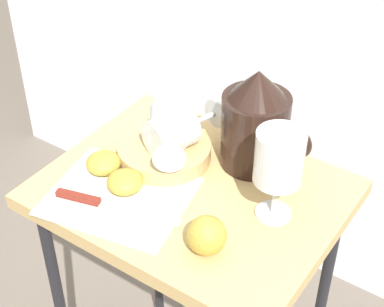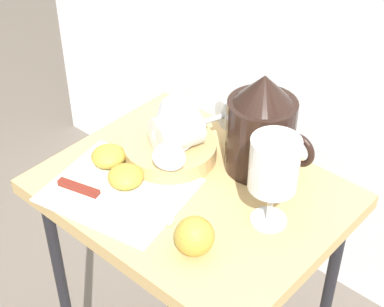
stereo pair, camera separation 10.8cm
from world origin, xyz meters
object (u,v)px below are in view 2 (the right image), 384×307
object	(u,v)px
pitcher	(261,132)
apple_whole	(194,236)
knife	(97,195)
apple_half_right	(126,177)
wine_glass_upright	(274,168)
wine_glass_tipped_far	(175,125)
basket_tray	(170,150)
table	(192,221)
apple_half_left	(108,156)
wine_glass_tipped_near	(179,130)

from	to	relation	value
pitcher	apple_whole	xyz separation A→B (m)	(0.05, -0.25, -0.05)
pitcher	knife	xyz separation A→B (m)	(-0.16, -0.27, -0.07)
apple_half_right	knife	size ratio (longest dim) A/B	0.29
wine_glass_upright	wine_glass_tipped_far	size ratio (longest dim) A/B	1.07
pitcher	basket_tray	bearing A→B (deg)	-148.28
table	apple_half_right	world-z (taller)	apple_half_right
table	apple_half_right	xyz separation A→B (m)	(-0.10, -0.08, 0.11)
wine_glass_upright	apple_half_left	world-z (taller)	wine_glass_upright
apple_half_left	apple_half_right	size ratio (longest dim) A/B	1.00
wine_glass_upright	wine_glass_tipped_near	world-z (taller)	wine_glass_upright
basket_tray	table	bearing A→B (deg)	-24.05
apple_half_left	wine_glass_tipped_far	bearing A→B (deg)	55.40
wine_glass_tipped_near	pitcher	bearing A→B (deg)	34.92
wine_glass_tipped_near	knife	bearing A→B (deg)	-101.15
basket_tray	apple_half_right	world-z (taller)	apple_half_right
table	apple_whole	world-z (taller)	apple_whole
basket_tray	knife	distance (m)	0.18
table	basket_tray	world-z (taller)	basket_tray
wine_glass_upright	apple_whole	bearing A→B (deg)	-109.83
basket_tray	apple_half_left	world-z (taller)	apple_half_left
pitcher	apple_whole	world-z (taller)	pitcher
table	wine_glass_tipped_far	xyz separation A→B (m)	(-0.09, 0.05, 0.16)
table	basket_tray	distance (m)	0.15
wine_glass_tipped_far	apple_half_left	size ratio (longest dim) A/B	2.42
table	wine_glass_tipped_far	distance (m)	0.19
wine_glass_upright	apple_half_right	world-z (taller)	wine_glass_upright
apple_whole	wine_glass_upright	bearing A→B (deg)	70.17
wine_glass_upright	knife	size ratio (longest dim) A/B	0.75
table	wine_glass_upright	xyz separation A→B (m)	(0.16, 0.02, 0.20)
wine_glass_tipped_near	apple_whole	size ratio (longest dim) A/B	2.49
wine_glass_tipped_far	apple_half_left	world-z (taller)	wine_glass_tipped_far
wine_glass_tipped_near	apple_whole	distance (m)	0.24
pitcher	knife	distance (m)	0.32
wine_glass_tipped_near	wine_glass_tipped_far	xyz separation A→B (m)	(-0.02, 0.01, 0.00)
apple_whole	pitcher	bearing A→B (deg)	102.40
wine_glass_tipped_near	wine_glass_upright	bearing A→B (deg)	-5.59
apple_half_right	table	bearing A→B (deg)	38.76
knife	apple_half_right	bearing A→B (deg)	77.14
pitcher	apple_half_right	world-z (taller)	pitcher
apple_whole	knife	distance (m)	0.22
wine_glass_tipped_near	apple_half_left	bearing A→B (deg)	-132.06
apple_whole	basket_tray	bearing A→B (deg)	142.01
table	pitcher	xyz separation A→B (m)	(0.05, 0.13, 0.17)
wine_glass_tipped_near	apple_half_right	xyz separation A→B (m)	(-0.02, -0.12, -0.05)
wine_glass_tipped_near	basket_tray	bearing A→B (deg)	-172.17
wine_glass_tipped_near	table	bearing A→B (deg)	-31.54
wine_glass_tipped_near	knife	size ratio (longest dim) A/B	0.71
apple_half_left	apple_half_right	bearing A→B (deg)	-16.59
basket_tray	wine_glass_tipped_far	size ratio (longest dim) A/B	1.13
wine_glass_upright	basket_tray	bearing A→B (deg)	175.52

